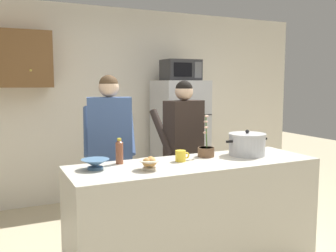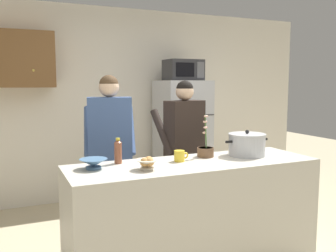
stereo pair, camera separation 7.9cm
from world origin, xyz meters
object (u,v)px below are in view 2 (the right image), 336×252
at_px(refrigerator, 182,139).
at_px(person_by_sink, 184,139).
at_px(coffee_mug, 180,156).
at_px(potted_orchid, 205,150).
at_px(cooking_pot, 247,145).
at_px(bread_bowl, 147,163).
at_px(microwave, 183,70).
at_px(person_near_pot, 110,139).
at_px(bottle_near_edge, 118,151).
at_px(empty_bowl, 93,163).

xyz_separation_m(refrigerator, person_by_sink, (-0.52, -1.11, 0.19)).
distance_m(coffee_mug, potted_orchid, 0.31).
distance_m(cooking_pot, potted_orchid, 0.40).
xyz_separation_m(bread_bowl, potted_orchid, (0.66, 0.26, 0.01)).
xyz_separation_m(microwave, person_near_pot, (-1.31, -1.03, -0.72)).
height_order(microwave, coffee_mug, microwave).
xyz_separation_m(refrigerator, coffee_mug, (-0.89, -1.77, 0.16)).
xyz_separation_m(person_near_pot, coffee_mug, (0.41, -0.72, -0.07)).
bearing_deg(refrigerator, coffee_mug, -116.78).
height_order(microwave, bottle_near_edge, microwave).
height_order(person_near_pot, empty_bowl, person_near_pot).
distance_m(microwave, potted_orchid, 1.93).
height_order(refrigerator, empty_bowl, refrigerator).
relative_size(person_near_pot, bread_bowl, 9.02).
bearing_deg(potted_orchid, coffee_mug, -164.52).
distance_m(microwave, cooking_pot, 1.93).
height_order(refrigerator, cooking_pot, refrigerator).
relative_size(bread_bowl, empty_bowl, 0.84).
bearing_deg(refrigerator, empty_bowl, -132.96).
height_order(person_by_sink, potted_orchid, person_by_sink).
bearing_deg(microwave, bread_bowl, -123.14).
distance_m(refrigerator, person_by_sink, 1.24).
bearing_deg(potted_orchid, microwave, 70.39).
height_order(person_near_pot, bottle_near_edge, person_near_pot).
bearing_deg(bottle_near_edge, potted_orchid, -3.73).
bearing_deg(empty_bowl, bread_bowl, -27.71).
xyz_separation_m(refrigerator, bread_bowl, (-1.26, -1.94, 0.16)).
relative_size(empty_bowl, potted_orchid, 0.57).
bearing_deg(potted_orchid, refrigerator, 70.63).
relative_size(bread_bowl, potted_orchid, 0.48).
xyz_separation_m(refrigerator, microwave, (0.00, -0.02, 0.95)).
relative_size(empty_bowl, bottle_near_edge, 1.02).
bearing_deg(person_by_sink, potted_orchid, -96.92).
relative_size(person_near_pot, potted_orchid, 4.32).
height_order(coffee_mug, empty_bowl, coffee_mug).
bearing_deg(potted_orchid, empty_bowl, -176.61).
relative_size(microwave, coffee_mug, 3.66).
distance_m(person_by_sink, cooking_pot, 0.75).
relative_size(person_near_pot, empty_bowl, 7.60).
bearing_deg(empty_bowl, coffee_mug, -1.69).
bearing_deg(person_by_sink, cooking_pot, -65.59).
distance_m(microwave, bottle_near_edge, 2.26).
distance_m(microwave, empty_bowl, 2.50).
xyz_separation_m(cooking_pot, coffee_mug, (-0.68, 0.02, -0.06)).
bearing_deg(refrigerator, bottle_near_edge, -130.50).
xyz_separation_m(person_by_sink, bottle_near_edge, (-0.87, -0.53, 0.02)).
bearing_deg(empty_bowl, cooking_pot, -1.57).
distance_m(person_near_pot, potted_orchid, 0.96).
relative_size(refrigerator, empty_bowl, 7.39).
distance_m(person_by_sink, bottle_near_edge, 1.02).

